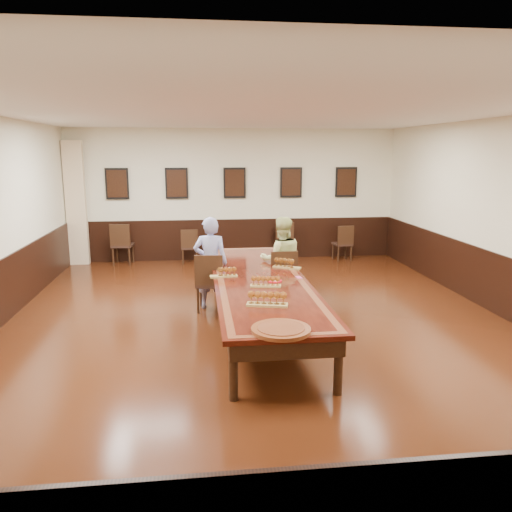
{
  "coord_description": "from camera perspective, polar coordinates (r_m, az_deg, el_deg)",
  "views": [
    {
      "loc": [
        -0.92,
        -7.3,
        2.65
      ],
      "look_at": [
        0.0,
        0.5,
        1.0
      ],
      "focal_mm": 35.0,
      "sensor_mm": 36.0,
      "label": 1
    }
  ],
  "objects": [
    {
      "name": "wainscoting",
      "position": [
        7.67,
        0.44,
        -4.42
      ],
      "size": [
        8.0,
        10.0,
        1.0
      ],
      "color": "black",
      "rests_on": "floor"
    },
    {
      "name": "floor",
      "position": [
        7.82,
        0.43,
        -8.01
      ],
      "size": [
        8.0,
        10.0,
        0.02
      ],
      "primitive_type": "cube",
      "color": "black",
      "rests_on": "ground"
    },
    {
      "name": "carved_platter",
      "position": [
        5.42,
        2.87,
        -8.39
      ],
      "size": [
        0.82,
        0.82,
        0.05
      ],
      "color": "#5A2712",
      "rests_on": "conference_table"
    },
    {
      "name": "flight_d",
      "position": [
        6.25,
        1.28,
        -4.97
      ],
      "size": [
        0.54,
        0.27,
        0.19
      ],
      "color": "#9D8042",
      "rests_on": "conference_table"
    },
    {
      "name": "curtain",
      "position": [
        12.5,
        -19.89,
        5.65
      ],
      "size": [
        0.45,
        0.18,
        2.9
      ],
      "primitive_type": "cube",
      "color": "beige",
      "rests_on": "floor"
    },
    {
      "name": "red_plate_grp",
      "position": [
        7.44,
        2.12,
        -2.85
      ],
      "size": [
        0.22,
        0.22,
        0.03
      ],
      "color": "red",
      "rests_on": "conference_table"
    },
    {
      "name": "person_man",
      "position": [
        8.5,
        -5.2,
        -0.81
      ],
      "size": [
        0.63,
        0.46,
        1.59
      ],
      "primitive_type": "imported",
      "rotation": [
        0.0,
        0.0,
        3.0
      ],
      "color": "#4C5AC0",
      "rests_on": "floor"
    },
    {
      "name": "flight_c",
      "position": [
        7.12,
        1.11,
        -2.97
      ],
      "size": [
        0.45,
        0.21,
        0.16
      ],
      "color": "#9D8042",
      "rests_on": "conference_table"
    },
    {
      "name": "pink_phone",
      "position": [
        7.68,
        4.91,
        -2.46
      ],
      "size": [
        0.09,
        0.15,
        0.01
      ],
      "primitive_type": "cube",
      "rotation": [
        0.0,
        0.0,
        0.12
      ],
      "color": "#E44C8F",
      "rests_on": "conference_table"
    },
    {
      "name": "chair_man",
      "position": [
        8.47,
        -5.24,
        -2.92
      ],
      "size": [
        0.53,
        0.57,
        0.99
      ],
      "primitive_type": null,
      "rotation": [
        0.0,
        0.0,
        3.0
      ],
      "color": "black",
      "rests_on": "floor"
    },
    {
      "name": "ceiling",
      "position": [
        7.38,
        0.48,
        16.22
      ],
      "size": [
        8.0,
        10.0,
        0.02
      ],
      "primitive_type": "cube",
      "color": "white",
      "rests_on": "floor"
    },
    {
      "name": "person_woman",
      "position": [
        8.82,
        2.9,
        -0.45
      ],
      "size": [
        0.77,
        0.6,
        1.54
      ],
      "primitive_type": "imported",
      "rotation": [
        0.0,
        0.0,
        3.14
      ],
      "color": "#D5E08C",
      "rests_on": "floor"
    },
    {
      "name": "wall_back",
      "position": [
        12.39,
        -2.47,
        6.99
      ],
      "size": [
        8.0,
        0.02,
        3.2
      ],
      "primitive_type": "cube",
      "color": "#EDEAC6",
      "rests_on": "floor"
    },
    {
      "name": "spare_chair_a",
      "position": [
        12.29,
        -15.01,
        1.36
      ],
      "size": [
        0.51,
        0.55,
        0.99
      ],
      "primitive_type": null,
      "rotation": [
        0.0,
        0.0,
        3.05
      ],
      "color": "black",
      "rests_on": "floor"
    },
    {
      "name": "flight_b",
      "position": [
        8.26,
        3.45,
        -0.88
      ],
      "size": [
        0.47,
        0.35,
        0.17
      ],
      "color": "#9D8042",
      "rests_on": "conference_table"
    },
    {
      "name": "spare_chair_b",
      "position": [
        12.09,
        -7.63,
        1.14
      ],
      "size": [
        0.42,
        0.45,
        0.85
      ],
      "primitive_type": null,
      "rotation": [
        0.0,
        0.0,
        3.19
      ],
      "color": "black",
      "rests_on": "floor"
    },
    {
      "name": "wall_front",
      "position": [
        2.68,
        14.28,
        -11.54
      ],
      "size": [
        8.0,
        0.02,
        3.2
      ],
      "primitive_type": "cube",
      "color": "#EDEAC6",
      "rests_on": "floor"
    },
    {
      "name": "conference_table",
      "position": [
        7.64,
        0.44,
        -3.62
      ],
      "size": [
        1.4,
        5.0,
        0.76
      ],
      "color": "black",
      "rests_on": "floor"
    },
    {
      "name": "posters",
      "position": [
        12.3,
        -2.46,
        8.35
      ],
      "size": [
        6.14,
        0.04,
        0.74
      ],
      "color": "black",
      "rests_on": "wall_back"
    },
    {
      "name": "spare_chair_d",
      "position": [
        12.51,
        9.82,
        1.52
      ],
      "size": [
        0.47,
        0.5,
        0.89
      ],
      "primitive_type": null,
      "rotation": [
        0.0,
        0.0,
        3.28
      ],
      "color": "black",
      "rests_on": "floor"
    },
    {
      "name": "flight_a",
      "position": [
        7.7,
        -3.58,
        -1.89
      ],
      "size": [
        0.43,
        0.15,
        0.16
      ],
      "color": "#9D8042",
      "rests_on": "conference_table"
    },
    {
      "name": "spare_chair_c",
      "position": [
        12.51,
        3.26,
        1.84
      ],
      "size": [
        0.5,
        0.53,
        0.95
      ],
      "primitive_type": null,
      "rotation": [
        0.0,
        0.0,
        3.03
      ],
      "color": "black",
      "rests_on": "floor"
    },
    {
      "name": "wall_right",
      "position": [
        8.87,
        27.16,
        3.76
      ],
      "size": [
        0.02,
        10.0,
        3.2
      ],
      "primitive_type": "cube",
      "color": "#EDEAC6",
      "rests_on": "floor"
    },
    {
      "name": "chair_woman",
      "position": [
        8.79,
        3.0,
        -2.37
      ],
      "size": [
        0.46,
        0.5,
        0.99
      ],
      "primitive_type": null,
      "rotation": [
        0.0,
        0.0,
        3.14
      ],
      "color": "black",
      "rests_on": "floor"
    }
  ]
}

